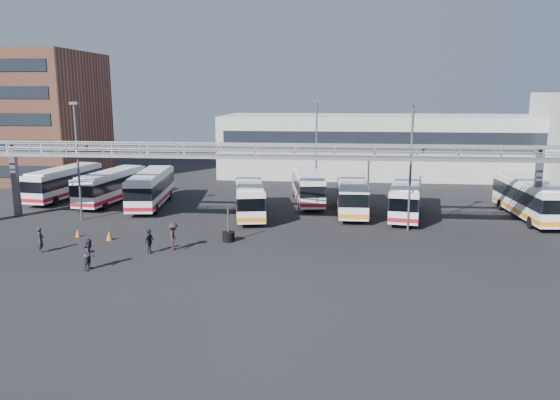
# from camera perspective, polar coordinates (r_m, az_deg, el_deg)

# --- Properties ---
(ground) EXTENTS (140.00, 140.00, 0.00)m
(ground) POSITION_cam_1_polar(r_m,az_deg,el_deg) (38.72, -3.42, -5.32)
(ground) COLOR black
(ground) RESTS_ON ground
(gantry) EXTENTS (51.40, 5.15, 7.10)m
(gantry) POSITION_cam_1_polar(r_m,az_deg,el_deg) (43.29, -2.26, 3.90)
(gantry) COLOR #96999E
(gantry) RESTS_ON ground
(apartment_building) EXTENTS (18.00, 15.00, 16.00)m
(apartment_building) POSITION_cam_1_polar(r_m,az_deg,el_deg) (77.81, -25.42, 7.90)
(apartment_building) COLOR brown
(apartment_building) RESTS_ON ground
(warehouse) EXTENTS (42.00, 14.00, 8.00)m
(warehouse) POSITION_cam_1_polar(r_m,az_deg,el_deg) (75.20, 10.39, 5.65)
(warehouse) COLOR #9E9E99
(warehouse) RESTS_ON ground
(light_pole_left) EXTENTS (0.70, 0.35, 10.21)m
(light_pole_left) POSITION_cam_1_polar(r_m,az_deg,el_deg) (50.07, -20.41, 4.45)
(light_pole_left) COLOR #4C4F54
(light_pole_left) RESTS_ON ground
(light_pole_mid) EXTENTS (0.70, 0.35, 10.21)m
(light_pole_mid) POSITION_cam_1_polar(r_m,az_deg,el_deg) (44.35, 13.52, 4.06)
(light_pole_mid) COLOR #4C4F54
(light_pole_mid) RESTS_ON ground
(light_pole_back) EXTENTS (0.70, 0.35, 10.21)m
(light_pole_back) POSITION_cam_1_polar(r_m,az_deg,el_deg) (58.91, 3.83, 6.02)
(light_pole_back) COLOR #4C4F54
(light_pole_back) RESTS_ON ground
(bus_0) EXTENTS (3.74, 11.06, 3.29)m
(bus_0) POSITION_cam_1_polar(r_m,az_deg,el_deg) (61.35, -21.60, 1.79)
(bus_0) COLOR silver
(bus_0) RESTS_ON ground
(bus_1) EXTENTS (3.68, 10.89, 3.24)m
(bus_1) POSITION_cam_1_polar(r_m,az_deg,el_deg) (57.59, -17.24, 1.48)
(bus_1) COLOR silver
(bus_1) RESTS_ON ground
(bus_2) EXTENTS (3.89, 11.39, 3.39)m
(bus_2) POSITION_cam_1_polar(r_m,az_deg,el_deg) (54.73, -13.33, 1.29)
(bus_2) COLOR silver
(bus_2) RESTS_ON ground
(bus_4) EXTENTS (4.35, 10.72, 3.17)m
(bus_4) POSITION_cam_1_polar(r_m,az_deg,el_deg) (49.31, -3.23, 0.37)
(bus_4) COLOR silver
(bus_4) RESTS_ON ground
(bus_5) EXTENTS (3.96, 10.77, 3.20)m
(bus_5) POSITION_cam_1_polar(r_m,az_deg,el_deg) (55.04, 2.92, 1.51)
(bus_5) COLOR silver
(bus_5) RESTS_ON ground
(bus_6) EXTENTS (2.70, 11.13, 3.37)m
(bus_6) POSITION_cam_1_polar(r_m,az_deg,el_deg) (50.99, 7.48, 0.77)
(bus_6) COLOR silver
(bus_6) RESTS_ON ground
(bus_7) EXTENTS (4.16, 10.91, 3.23)m
(bus_7) POSITION_cam_1_polar(r_m,az_deg,el_deg) (50.19, 13.04, 0.32)
(bus_7) COLOR silver
(bus_7) RESTS_ON ground
(bus_9) EXTENTS (3.20, 11.48, 3.45)m
(bus_9) POSITION_cam_1_polar(r_m,az_deg,el_deg) (52.69, 24.60, 0.23)
(bus_9) COLOR silver
(bus_9) RESTS_ON ground
(pedestrian_a) EXTENTS (0.59, 0.75, 1.82)m
(pedestrian_a) POSITION_cam_1_polar(r_m,az_deg,el_deg) (41.54, -23.74, -3.82)
(pedestrian_a) COLOR #212229
(pedestrian_a) RESTS_ON ground
(pedestrian_b) EXTENTS (0.86, 1.04, 1.98)m
(pedestrian_b) POSITION_cam_1_polar(r_m,az_deg,el_deg) (36.45, -19.25, -5.37)
(pedestrian_b) COLOR #282432
(pedestrian_b) RESTS_ON ground
(pedestrian_c) EXTENTS (0.99, 1.40, 1.96)m
(pedestrian_c) POSITION_cam_1_polar(r_m,az_deg,el_deg) (39.36, -11.06, -3.76)
(pedestrian_c) COLOR black
(pedestrian_c) RESTS_ON ground
(pedestrian_d) EXTENTS (0.64, 1.08, 1.73)m
(pedestrian_d) POSITION_cam_1_polar(r_m,az_deg,el_deg) (38.93, -13.51, -4.21)
(pedestrian_d) COLOR #18242B
(pedestrian_d) RESTS_ON ground
(cone_left) EXTENTS (0.60, 0.60, 0.74)m
(cone_left) POSITION_cam_1_polar(r_m,az_deg,el_deg) (43.25, -17.41, -3.55)
(cone_left) COLOR #E65A0C
(cone_left) RESTS_ON ground
(cone_right) EXTENTS (0.41, 0.41, 0.64)m
(cone_right) POSITION_cam_1_polar(r_m,az_deg,el_deg) (45.08, -20.37, -3.22)
(cone_right) COLOR #E65A0C
(cone_right) RESTS_ON ground
(tire_stack) EXTENTS (0.93, 0.93, 2.64)m
(tire_stack) POSITION_cam_1_polar(r_m,az_deg,el_deg) (41.13, -5.41, -3.72)
(tire_stack) COLOR black
(tire_stack) RESTS_ON ground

